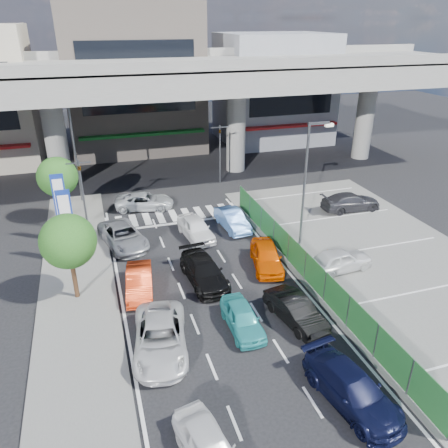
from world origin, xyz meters
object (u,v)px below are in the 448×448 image
object	(u,v)px
tree_far	(57,177)
parked_sedan_dgrey	(351,202)
parked_sedan_white	(340,260)
tree_near	(68,242)
minivan_navy_back	(352,389)
hatch_black_mid_right	(296,311)
signboard_far	(60,199)
sedan_white_front_mid	(196,228)
kei_truck_front_right	(232,220)
street_lamp_right	(308,175)
sedan_black_mid	(204,271)
traffic_light_right	(220,139)
signboard_near	(66,216)
traffic_light_left	(81,179)
taxi_teal_mid	(242,318)
van_white_back_left	(209,448)
traffic_cone	(327,254)
crossing_wagon_silver	(145,201)
sedan_white_mid_left	(160,338)
street_lamp_left	(76,144)
taxi_orange_right	(267,256)
wagon_silver_front_left	(123,236)
taxi_orange_left	(139,282)

from	to	relation	value
tree_far	parked_sedan_dgrey	distance (m)	21.66
parked_sedan_white	tree_near	bearing A→B (deg)	77.67
minivan_navy_back	hatch_black_mid_right	size ratio (longest dim) A/B	1.19
signboard_far	sedan_white_front_mid	size ratio (longest dim) A/B	1.16
signboard_far	kei_truck_front_right	bearing A→B (deg)	-6.99
street_lamp_right	sedan_black_mid	world-z (taller)	street_lamp_right
traffic_light_right	signboard_near	xyz separation A→B (m)	(-12.70, -11.01, -0.87)
traffic_light_right	signboard_near	size ratio (longest dim) A/B	1.11
traffic_light_left	taxi_teal_mid	world-z (taller)	traffic_light_left
van_white_back_left	hatch_black_mid_right	bearing A→B (deg)	33.32
hatch_black_mid_right	tree_near	bearing A→B (deg)	142.21
van_white_back_left	signboard_far	bearing A→B (deg)	93.27
van_white_back_left	parked_sedan_white	bearing A→B (deg)	30.62
signboard_near	minivan_navy_back	distance (m)	17.82
minivan_navy_back	traffic_cone	world-z (taller)	minivan_navy_back
signboard_far	crossing_wagon_silver	distance (m)	7.41
van_white_back_left	minivan_navy_back	distance (m)	5.92
traffic_light_left	sedan_black_mid	size ratio (longest dim) A/B	1.14
signboard_far	parked_sedan_white	distance (m)	17.74
tree_near	sedan_white_mid_left	size ratio (longest dim) A/B	0.97
tree_near	van_white_back_left	world-z (taller)	tree_near
sedan_black_mid	tree_far	bearing A→B (deg)	120.38
traffic_cone	kei_truck_front_right	bearing A→B (deg)	124.85
street_lamp_left	signboard_near	distance (m)	10.19
tree_near	hatch_black_mid_right	xyz separation A→B (m)	(10.13, -5.26, -2.75)
taxi_teal_mid	minivan_navy_back	bearing A→B (deg)	-64.98
taxi_teal_mid	taxi_orange_right	bearing A→B (deg)	56.80
parked_sedan_white	signboard_far	bearing A→B (deg)	54.65
sedan_white_front_mid	parked_sedan_white	bearing A→B (deg)	-51.05
traffic_light_left	taxi_teal_mid	size ratio (longest dim) A/B	1.46
traffic_light_left	sedan_black_mid	world-z (taller)	traffic_light_left
tree_far	hatch_black_mid_right	distance (m)	19.38
wagon_silver_front_left	crossing_wagon_silver	size ratio (longest dim) A/B	1.10
minivan_navy_back	kei_truck_front_right	size ratio (longest dim) A/B	1.17
sedan_white_mid_left	hatch_black_mid_right	size ratio (longest dim) A/B	1.28
traffic_light_left	street_lamp_right	world-z (taller)	street_lamp_right
hatch_black_mid_right	wagon_silver_front_left	xyz separation A→B (m)	(-7.18, 10.58, 0.04)
traffic_cone	traffic_light_right	bearing A→B (deg)	98.10
street_lamp_left	hatch_black_mid_right	world-z (taller)	street_lamp_left
tree_far	wagon_silver_front_left	world-z (taller)	tree_far
traffic_light_right	crossing_wagon_silver	xyz separation A→B (m)	(-7.35, -4.03, -3.32)
sedan_black_mid	kei_truck_front_right	distance (m)	7.12
parked_sedan_dgrey	street_lamp_left	bearing A→B (deg)	69.47
taxi_teal_mid	taxi_orange_left	distance (m)	6.24
hatch_black_mid_right	taxi_orange_right	xyz separation A→B (m)	(0.67, 5.27, 0.05)
crossing_wagon_silver	taxi_teal_mid	bearing A→B (deg)	-159.38
street_lamp_left	sedan_white_mid_left	size ratio (longest dim) A/B	1.61
wagon_silver_front_left	crossing_wagon_silver	world-z (taller)	wagon_silver_front_left
taxi_orange_right	kei_truck_front_right	size ratio (longest dim) A/B	1.03
traffic_light_right	hatch_black_mid_right	distance (m)	20.66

